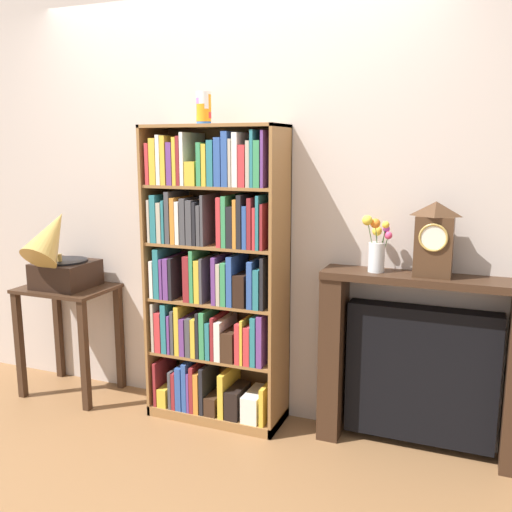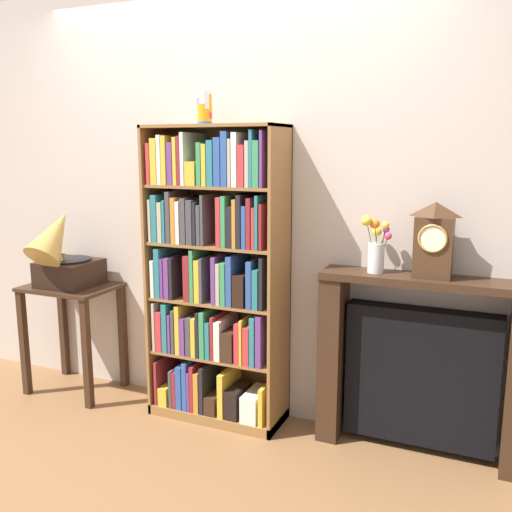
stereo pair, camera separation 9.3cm
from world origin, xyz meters
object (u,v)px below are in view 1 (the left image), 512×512
object	(u,v)px
fireplace_mantel	(421,365)
flower_vase	(377,247)
mantel_clock	(434,239)
side_table_left	(69,315)
cup_stack	(204,108)
gramophone	(58,256)
bookshelf	(214,281)

from	to	relation	value
fireplace_mantel	flower_vase	bearing A→B (deg)	-176.11
fireplace_mantel	mantel_clock	distance (m)	0.69
side_table_left	flower_vase	distance (m)	2.06
cup_stack	fireplace_mantel	world-z (taller)	cup_stack
side_table_left	gramophone	distance (m)	0.42
gramophone	flower_vase	world-z (taller)	gramophone
mantel_clock	bookshelf	bearing A→B (deg)	-177.44
bookshelf	fireplace_mantel	bearing A→B (deg)	3.69
bookshelf	gramophone	world-z (taller)	bookshelf
cup_stack	fireplace_mantel	distance (m)	1.84
fireplace_mantel	mantel_clock	bearing A→B (deg)	-35.42
cup_stack	fireplace_mantel	bearing A→B (deg)	3.01
side_table_left	flower_vase	world-z (taller)	flower_vase
bookshelf	mantel_clock	bearing A→B (deg)	2.56
fireplace_mantel	mantel_clock	world-z (taller)	mantel_clock
bookshelf	fireplace_mantel	size ratio (longest dim) A/B	1.63
side_table_left	mantel_clock	size ratio (longest dim) A/B	1.90
cup_stack	bookshelf	bearing A→B (deg)	-11.22
gramophone	fireplace_mantel	size ratio (longest dim) A/B	0.52
gramophone	fireplace_mantel	xyz separation A→B (m)	(2.24, 0.17, -0.47)
bookshelf	mantel_clock	world-z (taller)	bookshelf
side_table_left	mantel_clock	bearing A→B (deg)	2.37
bookshelf	cup_stack	world-z (taller)	cup_stack
gramophone	cup_stack	bearing A→B (deg)	6.22
gramophone	flower_vase	distance (m)	1.99
mantel_clock	side_table_left	bearing A→B (deg)	-177.63
gramophone	bookshelf	bearing A→B (deg)	5.29
flower_vase	side_table_left	bearing A→B (deg)	-177.15
fireplace_mantel	mantel_clock	size ratio (longest dim) A/B	2.78
bookshelf	mantel_clock	size ratio (longest dim) A/B	4.55
gramophone	mantel_clock	world-z (taller)	mantel_clock
side_table_left	gramophone	world-z (taller)	gramophone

